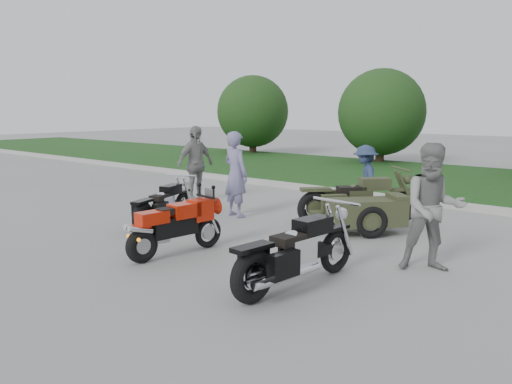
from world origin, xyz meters
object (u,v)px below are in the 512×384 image
Objects in this scene: person_stripe at (236,174)px; person_denim at (365,179)px; cruiser_left at (162,207)px; cruiser_right at (293,255)px; person_grey at (433,208)px; sportbike_red at (174,225)px; cruiser_sidecar at (361,208)px; person_back at (195,164)px.

person_denim is at bearing -121.40° from person_stripe.
cruiser_left is 4.65m from person_denim.
cruiser_right is 1.24× the size of person_grey.
person_grey reaches higher than cruiser_left.
sportbike_red is 4.00m from person_grey.
person_back is (-4.76, 0.11, 0.51)m from cruiser_sidecar.
person_stripe is 0.97× the size of person_back.
cruiser_sidecar is at bearing 108.92° from person_grey.
cruiser_sidecar is 1.89m from person_denim.
person_denim is (-0.80, 1.68, 0.32)m from cruiser_sidecar.
person_back reaches higher than sportbike_red.
person_back is (-3.95, -1.57, 0.20)m from person_denim.
person_stripe is at bearing -125.74° from cruiser_sidecar.
person_grey reaches higher than sportbike_red.
person_grey is at bearing -9.37° from cruiser_left.
person_back reaches higher than person_denim.
person_grey is at bearing 36.61° from sportbike_red.
cruiser_left is at bearing 170.04° from cruiser_right.
person_grey reaches higher than cruiser_right.
sportbike_red is 3.75m from cruiser_sidecar.
cruiser_right is 5.38m from person_denim.
person_denim reaches higher than sportbike_red.
person_denim reaches higher than cruiser_left.
person_grey is (5.22, 0.73, 0.53)m from cruiser_left.
sportbike_red is at bearing -51.73° from cruiser_left.
sportbike_red reaches higher than cruiser_left.
person_back is (-5.58, 3.54, 0.51)m from cruiser_right.
sportbike_red is 0.79× the size of cruiser_sidecar.
person_denim is at bearing 113.94° from cruiser_right.
cruiser_right is at bearing 150.94° from person_stripe.
person_back is at bearing 104.99° from cruiser_left.
sportbike_red is 3.12m from person_stripe.
person_grey is at bearing 2.40° from person_denim.
cruiser_sidecar is 1.22× the size of person_grey.
cruiser_left is at bearing -145.76° from person_back.
cruiser_left is 1.82m from person_stripe.
cruiser_sidecar is 2.51m from person_grey.
sportbike_red is 0.97× the size of person_grey.
person_denim is (0.75, 5.10, 0.27)m from sportbike_red.
person_grey is (4.70, -0.93, 0.00)m from person_stripe.
person_stripe is (-1.21, 2.84, 0.43)m from sportbike_red.
person_stripe is at bearing -79.20° from person_denim.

